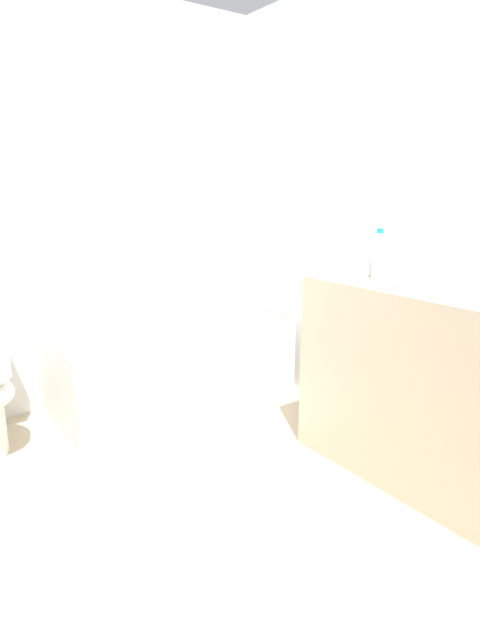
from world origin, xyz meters
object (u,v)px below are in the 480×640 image
(water_bottle_0, at_px, (379,255))
(bath_mat, at_px, (210,436))
(drinking_glass_0, at_px, (402,272))
(drinking_glass_1, at_px, (369,268))
(sink_faucet, at_px, (462,278))
(bathtub, at_px, (173,361))
(sink_basin, at_px, (438,283))

(water_bottle_0, xyz_separation_m, bath_mat, (-0.59, 0.58, -1.00))
(drinking_glass_0, bearing_deg, water_bottle_0, 131.31)
(drinking_glass_1, bearing_deg, sink_faucet, -66.38)
(sink_faucet, xyz_separation_m, bath_mat, (-0.79, 0.89, -0.92))
(drinking_glass_0, bearing_deg, drinking_glass_1, 104.78)
(bathtub, bearing_deg, sink_basin, -69.96)
(bathtub, xyz_separation_m, sink_faucet, (0.71, -1.45, 0.66))
(sink_faucet, height_order, water_bottle_0, water_bottle_0)
(bathtub, bearing_deg, drinking_glass_1, -62.89)
(sink_basin, bearing_deg, drinking_glass_0, 76.47)
(sink_faucet, relative_size, drinking_glass_1, 1.92)
(bathtub, distance_m, water_bottle_0, 1.45)
(sink_faucet, xyz_separation_m, water_bottle_0, (-0.20, 0.31, 0.08))
(bathtub, xyz_separation_m, bath_mat, (-0.08, -0.55, -0.26))
(sink_basin, relative_size, drinking_glass_0, 4.20)
(sink_basin, distance_m, drinking_glass_0, 0.24)
(sink_faucet, distance_m, drinking_glass_0, 0.26)
(sink_faucet, relative_size, drinking_glass_0, 2.01)
(water_bottle_0, relative_size, bath_mat, 0.41)
(drinking_glass_0, xyz_separation_m, drinking_glass_1, (-0.04, 0.16, 0.00))
(sink_faucet, relative_size, water_bottle_0, 0.64)
(water_bottle_0, bearing_deg, drinking_glass_1, 68.77)
(sink_basin, xyz_separation_m, drinking_glass_1, (0.01, 0.39, 0.01))
(water_bottle_0, height_order, bath_mat, water_bottle_0)
(bath_mat, bearing_deg, bathtub, 81.91)
(drinking_glass_0, relative_size, drinking_glass_1, 0.95)
(water_bottle_0, xyz_separation_m, drinking_glass_0, (0.07, -0.08, -0.07))
(water_bottle_0, bearing_deg, drinking_glass_0, -48.69)
(drinking_glass_0, height_order, bath_mat, drinking_glass_0)
(water_bottle_0, bearing_deg, bathtub, 114.26)
(water_bottle_0, relative_size, drinking_glass_1, 2.98)
(sink_faucet, bearing_deg, drinking_glass_0, 119.13)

